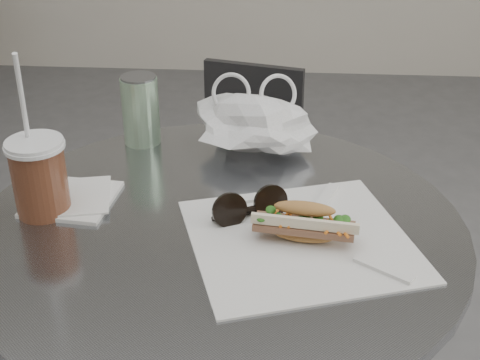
# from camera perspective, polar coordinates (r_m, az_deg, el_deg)

# --- Properties ---
(cafe_table) EXTENTS (0.76, 0.76, 0.74)m
(cafe_table) POSITION_cam_1_polar(r_m,az_deg,el_deg) (1.20, -1.59, -14.79)
(cafe_table) COLOR slate
(cafe_table) RESTS_ON ground
(chair_far) EXTENTS (0.37, 0.40, 0.69)m
(chair_far) POSITION_cam_1_polar(r_m,az_deg,el_deg) (1.91, -0.15, -2.22)
(chair_far) COLOR #2C2D2F
(chair_far) RESTS_ON ground
(sandwich_paper) EXTENTS (0.39, 0.38, 0.00)m
(sandwich_paper) POSITION_cam_1_polar(r_m,az_deg,el_deg) (0.99, 5.14, -5.10)
(sandwich_paper) COLOR white
(sandwich_paper) RESTS_ON cafe_table
(banh_mi) EXTENTS (0.19, 0.09, 0.06)m
(banh_mi) POSITION_cam_1_polar(r_m,az_deg,el_deg) (0.98, 5.50, -3.65)
(banh_mi) COLOR #B98946
(banh_mi) RESTS_ON sandwich_paper
(iced_coffee) EXTENTS (0.09, 0.09, 0.27)m
(iced_coffee) POSITION_cam_1_polar(r_m,az_deg,el_deg) (1.07, -16.76, 0.36)
(iced_coffee) COLOR brown
(iced_coffee) RESTS_ON cafe_table
(sunglasses) EXTENTS (0.12, 0.08, 0.06)m
(sunglasses) POSITION_cam_1_polar(r_m,az_deg,el_deg) (1.03, 0.83, -2.41)
(sunglasses) COLOR black
(sunglasses) RESTS_ON cafe_table
(plastic_bag) EXTENTS (0.23, 0.19, 0.10)m
(plastic_bag) POSITION_cam_1_polar(r_m,az_deg,el_deg) (1.23, 1.17, 4.65)
(plastic_bag) COLOR white
(plastic_bag) RESTS_ON cafe_table
(napkin_stack) EXTENTS (0.15, 0.15, 0.01)m
(napkin_stack) POSITION_cam_1_polar(r_m,az_deg,el_deg) (1.12, -14.16, -1.54)
(napkin_stack) COLOR white
(napkin_stack) RESTS_ON cafe_table
(drink_can) EXTENTS (0.07, 0.07, 0.13)m
(drink_can) POSITION_cam_1_polar(r_m,az_deg,el_deg) (1.27, -8.48, 5.94)
(drink_can) COLOR #5FA465
(drink_can) RESTS_ON cafe_table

